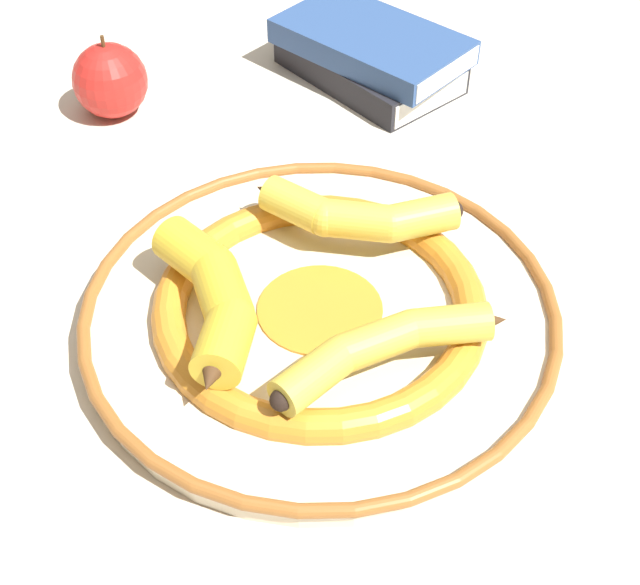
{
  "coord_description": "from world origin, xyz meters",
  "views": [
    {
      "loc": [
        0.49,
        0.26,
        0.54
      ],
      "look_at": [
        0.03,
        0.03,
        0.04
      ],
      "focal_mm": 50.0,
      "sensor_mm": 36.0,
      "label": 1
    }
  ],
  "objects_px": {
    "decorative_bowl": "(320,311)",
    "banana_b": "(213,297)",
    "apple": "(110,81)",
    "book_stack": "(372,54)",
    "banana_a": "(385,345)",
    "banana_c": "(354,214)"
  },
  "relations": [
    {
      "from": "banana_c",
      "to": "apple",
      "type": "bearing_deg",
      "value": 145.33
    },
    {
      "from": "banana_c",
      "to": "apple",
      "type": "relative_size",
      "value": 1.97
    },
    {
      "from": "decorative_bowl",
      "to": "banana_b",
      "type": "xyz_separation_m",
      "value": [
        0.06,
        -0.06,
        0.04
      ]
    },
    {
      "from": "decorative_bowl",
      "to": "banana_a",
      "type": "height_order",
      "value": "banana_a"
    },
    {
      "from": "apple",
      "to": "banana_c",
      "type": "bearing_deg",
      "value": 73.14
    },
    {
      "from": "apple",
      "to": "banana_b",
      "type": "bearing_deg",
      "value": 49.03
    },
    {
      "from": "decorative_bowl",
      "to": "banana_b",
      "type": "height_order",
      "value": "banana_b"
    },
    {
      "from": "decorative_bowl",
      "to": "banana_c",
      "type": "xyz_separation_m",
      "value": [
        -0.08,
        -0.01,
        0.04
      ]
    },
    {
      "from": "banana_b",
      "to": "apple",
      "type": "relative_size",
      "value": 1.63
    },
    {
      "from": "banana_a",
      "to": "banana_c",
      "type": "xyz_separation_m",
      "value": [
        -0.13,
        -0.08,
        0.0
      ]
    },
    {
      "from": "book_stack",
      "to": "banana_b",
      "type": "bearing_deg",
      "value": -67.4
    },
    {
      "from": "decorative_bowl",
      "to": "book_stack",
      "type": "xyz_separation_m",
      "value": [
        -0.38,
        -0.13,
        0.01
      ]
    },
    {
      "from": "banana_b",
      "to": "apple",
      "type": "bearing_deg",
      "value": 4.37
    },
    {
      "from": "banana_a",
      "to": "book_stack",
      "type": "relative_size",
      "value": 0.7
    },
    {
      "from": "book_stack",
      "to": "decorative_bowl",
      "type": "bearing_deg",
      "value": -57.16
    },
    {
      "from": "banana_b",
      "to": "book_stack",
      "type": "bearing_deg",
      "value": -36.51
    },
    {
      "from": "banana_b",
      "to": "banana_a",
      "type": "bearing_deg",
      "value": -127.26
    },
    {
      "from": "decorative_bowl",
      "to": "apple",
      "type": "height_order",
      "value": "apple"
    },
    {
      "from": "decorative_bowl",
      "to": "book_stack",
      "type": "distance_m",
      "value": 0.4
    },
    {
      "from": "book_stack",
      "to": "apple",
      "type": "height_order",
      "value": "apple"
    },
    {
      "from": "banana_a",
      "to": "banana_c",
      "type": "relative_size",
      "value": 0.9
    },
    {
      "from": "banana_c",
      "to": "book_stack",
      "type": "distance_m",
      "value": 0.31
    }
  ]
}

